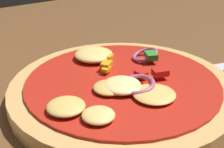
% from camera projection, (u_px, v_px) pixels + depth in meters
% --- Properties ---
extents(dining_table, '(1.19, 0.99, 0.04)m').
position_uv_depth(dining_table, '(126.00, 137.00, 0.31)').
color(dining_table, brown).
rests_on(dining_table, ground).
extents(pizza, '(0.24, 0.24, 0.03)m').
position_uv_depth(pizza, '(122.00, 88.00, 0.34)').
color(pizza, tan).
rests_on(pizza, dining_table).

